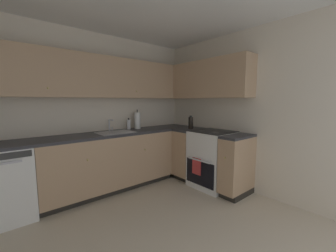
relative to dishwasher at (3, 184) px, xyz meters
The scene contains 16 objects.
ground_plane 1.78m from the dishwasher, 57.04° to the right, with size 4.09×3.49×0.02m, color beige.
wall_back 1.28m from the dishwasher, 19.18° to the left, with size 4.19×0.05×2.49m, color beige.
wall_right 3.43m from the dishwasher, 25.65° to the right, with size 0.05×3.59×2.49m, color beige.
dishwasher is the anchor object (origin of this frame).
lower_cabinets_back 1.34m from the dishwasher, ahead, with size 2.08×0.62×0.88m.
countertop_back 1.42m from the dishwasher, ahead, with size 3.28×0.60×0.04m, color #2D2D33.
lower_cabinets_right 2.83m from the dishwasher, 18.34° to the right, with size 0.62×1.26×0.88m.
countertop_right 2.86m from the dishwasher, 18.36° to the right, with size 0.60×1.26×0.03m.
oven_range 2.87m from the dishwasher, 19.74° to the right, with size 0.68×0.62×1.07m.
upper_cabinets_back 1.79m from the dishwasher, ahead, with size 2.96×0.34×0.63m.
upper_cabinets_right 3.18m from the dishwasher, 12.10° to the right, with size 0.32×1.81×0.63m.
sink 1.50m from the dishwasher, ahead, with size 0.55×0.40×0.10m.
faucet 1.57m from the dishwasher, ahead, with size 0.07×0.16×0.20m.
soap_bottle 1.89m from the dishwasher, ahead, with size 0.06×0.06×0.20m.
paper_towel_roll 2.06m from the dishwasher, ahead, with size 0.11×0.11×0.35m.
oil_bottle 2.79m from the dishwasher, 10.03° to the right, with size 0.08×0.08×0.24m.
Camera 1 is at (-0.96, -1.59, 1.41)m, focal length 22.13 mm.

